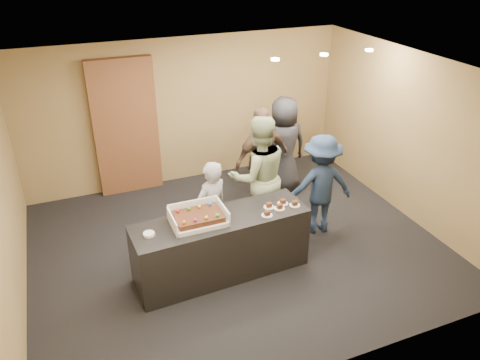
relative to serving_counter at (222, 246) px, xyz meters
The scene contains 17 objects.
room 1.12m from the serving_counter, 50.39° to the left, with size 6.04×6.00×2.70m.
serving_counter is the anchor object (origin of this frame).
storage_cabinet 3.11m from the serving_counter, 103.63° to the left, with size 1.11×0.15×2.45m, color brown.
cake_box 0.59m from the serving_counter, behind, with size 0.71×0.49×0.21m.
sheet_cake 0.63m from the serving_counter, behind, with size 0.61×0.42×0.12m.
plate_stack 1.08m from the serving_counter, behind, with size 0.14×0.14×0.04m, color white.
slice_a 0.78m from the serving_counter, 16.18° to the right, with size 0.15×0.15×0.07m.
slice_b 0.85m from the serving_counter, ahead, with size 0.15×0.15×0.07m.
slice_c 0.96m from the serving_counter, ahead, with size 0.15×0.15×0.07m.
slice_d 1.05m from the serving_counter, ahead, with size 0.15×0.15×0.07m.
slice_e 1.17m from the serving_counter, ahead, with size 0.15×0.15×0.07m.
person_server_grey 0.55m from the serving_counter, 87.50° to the left, with size 0.55×0.36×1.52m, color gray.
person_sage_man 1.30m from the serving_counter, 41.12° to the left, with size 0.95×0.74×1.95m, color #94A478.
person_navy_man 1.89m from the serving_counter, 14.04° to the left, with size 1.05×0.60×1.63m, color #1D2C46.
person_brown_extra 2.02m from the serving_counter, 49.39° to the left, with size 1.05×0.44×1.79m, color brown.
person_dark_suit 2.63m from the serving_counter, 44.58° to the left, with size 0.88×0.57×1.80m, color #242429.
ceiling_spotlights 3.17m from the serving_counter, 26.62° to the left, with size 1.72×0.12×0.03m.
Camera 1 is at (-2.17, -5.49, 4.24)m, focal length 35.00 mm.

